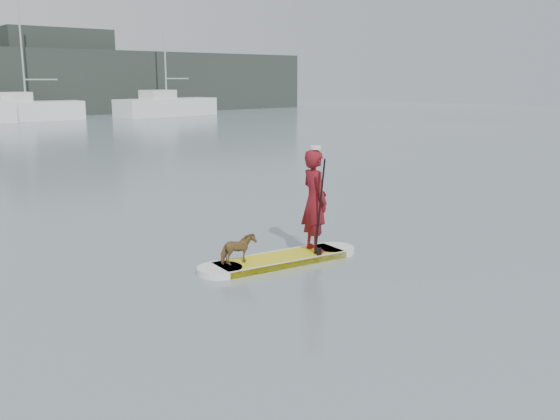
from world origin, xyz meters
TOP-DOWN VIEW (x-y plane):
  - ground at (0.00, 0.00)m, footprint 140.00×140.00m
  - paddleboard at (2.19, 1.99)m, footprint 3.28×1.13m
  - paddler at (2.95, 1.89)m, footprint 0.64×0.81m
  - white_cap at (2.95, 1.89)m, footprint 0.22×0.22m
  - dog at (1.32, 2.10)m, footprint 0.66×0.35m
  - paddle at (2.80, 1.57)m, footprint 0.10×0.30m
  - sailboat_e at (12.02, 46.04)m, footprint 8.94×3.56m
  - sailboat_f at (24.09, 44.47)m, footprint 10.20×4.54m
  - shore_building_east at (18.00, 54.00)m, footprint 10.00×4.00m

SIDE VIEW (x-z plane):
  - ground at x=0.00m, z-range 0.00..0.00m
  - paddleboard at x=2.19m, z-range 0.00..0.12m
  - dog at x=1.32m, z-range 0.12..0.66m
  - paddle at x=2.80m, z-range -0.20..1.80m
  - sailboat_e at x=12.02m, z-range -5.43..7.24m
  - sailboat_f at x=24.09m, z-range -6.38..8.37m
  - paddler at x=2.95m, z-range 0.12..2.06m
  - white_cap at x=2.95m, z-range 2.06..2.13m
  - shore_building_east at x=18.00m, z-range 0.00..8.00m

